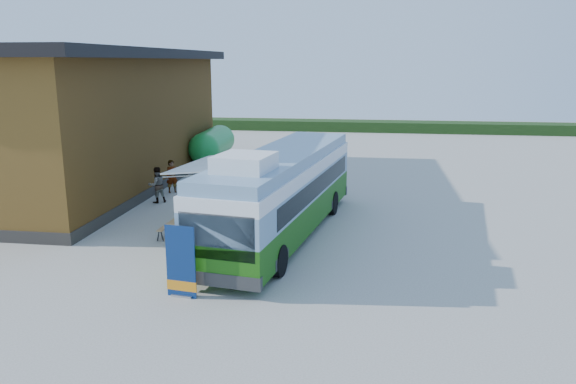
% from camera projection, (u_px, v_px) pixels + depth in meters
% --- Properties ---
extents(ground, '(100.00, 100.00, 0.00)m').
position_uv_depth(ground, '(237.00, 254.00, 20.46)').
color(ground, '#BCB7AD').
rests_on(ground, ground).
extents(barn, '(9.60, 21.20, 7.50)m').
position_uv_depth(barn, '(91.00, 122.00, 30.76)').
color(barn, brown).
rests_on(barn, ground).
extents(hedge, '(40.00, 3.00, 1.00)m').
position_uv_depth(hedge, '(404.00, 127.00, 55.83)').
color(hedge, '#264419').
rests_on(hedge, ground).
extents(bus, '(4.63, 13.10, 3.95)m').
position_uv_depth(bus, '(282.00, 190.00, 22.18)').
color(bus, '#286F12').
rests_on(bus, ground).
extents(awning, '(3.39, 4.79, 0.53)m').
position_uv_depth(awning, '(221.00, 163.00, 22.44)').
color(awning, white).
rests_on(awning, ground).
extents(banner, '(0.96, 0.28, 2.21)m').
position_uv_depth(banner, '(181.00, 268.00, 16.54)').
color(banner, navy).
rests_on(banner, ground).
extents(picnic_table, '(1.31, 1.17, 0.74)m').
position_uv_depth(picnic_table, '(177.00, 225.00, 22.17)').
color(picnic_table, tan).
rests_on(picnic_table, ground).
extents(person_a, '(0.77, 0.73, 1.76)m').
position_uv_depth(person_a, '(172.00, 176.00, 29.84)').
color(person_a, '#999999').
rests_on(person_a, ground).
extents(person_b, '(1.10, 1.09, 1.79)m').
position_uv_depth(person_b, '(157.00, 185.00, 27.72)').
color(person_b, '#999999').
rests_on(person_b, ground).
extents(slurry_tanker, '(2.13, 6.75, 2.49)m').
position_uv_depth(slurry_tanker, '(213.00, 145.00, 37.35)').
color(slurry_tanker, '#1A9037').
rests_on(slurry_tanker, ground).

